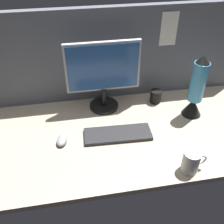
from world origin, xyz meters
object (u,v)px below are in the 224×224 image
(mug_black_travel, at_px, (156,96))
(keyboard, at_px, (118,134))
(mug_ceramic_white, at_px, (191,162))
(lava_lamp, at_px, (196,92))
(monitor, at_px, (103,73))
(mouse, at_px, (62,140))

(mug_black_travel, bearing_deg, keyboard, -137.29)
(keyboard, height_order, mug_ceramic_white, mug_ceramic_white)
(keyboard, bearing_deg, lava_lamp, 16.11)
(mug_black_travel, xyz_separation_m, lava_lamp, (0.18, -0.16, 0.12))
(lava_lamp, bearing_deg, monitor, 161.48)
(mug_ceramic_white, bearing_deg, keyboard, 134.24)
(mug_ceramic_white, relative_size, mug_black_travel, 1.40)
(keyboard, relative_size, mouse, 3.85)
(mug_ceramic_white, bearing_deg, mouse, 153.46)
(monitor, bearing_deg, keyboard, -82.52)
(monitor, height_order, lava_lamp, monitor)
(keyboard, distance_m, mug_ceramic_white, 0.42)
(mouse, distance_m, lava_lamp, 0.81)
(monitor, distance_m, mouse, 0.45)
(mug_black_travel, height_order, lava_lamp, lava_lamp)
(mug_ceramic_white, xyz_separation_m, mug_black_travel, (0.01, 0.57, -0.01))
(keyboard, bearing_deg, monitor, 100.12)
(mug_ceramic_white, distance_m, lava_lamp, 0.46)
(mug_ceramic_white, relative_size, lava_lamp, 0.31)
(mouse, relative_size, mug_black_travel, 1.13)
(mouse, bearing_deg, keyboard, 14.33)
(mug_black_travel, distance_m, lava_lamp, 0.27)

